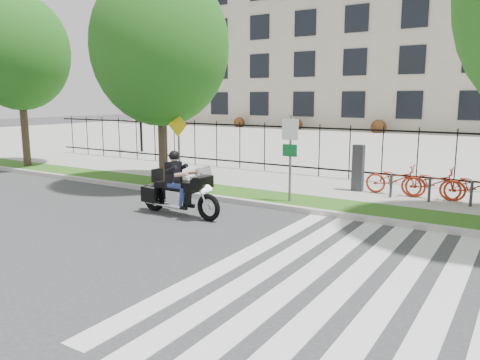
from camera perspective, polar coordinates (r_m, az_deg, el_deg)
The scene contains 14 objects.
ground at distance 10.68m, azimuth -10.16°, elevation -7.27°, with size 120.00×120.00×0.00m, color #323234.
curb at distance 13.85m, azimuth 1.32°, elevation -2.79°, with size 60.00×0.20×0.15m, color #B0ADA6.
grass_verge at distance 14.57m, azimuth 3.04°, elevation -2.16°, with size 60.00×1.50×0.15m, color #235014.
sidewalk at distance 16.75m, azimuth 7.22°, elevation -0.61°, with size 60.00×3.50×0.15m, color #A5A29A.
plaza at distance 33.36m, azimuth 20.15°, elevation 4.10°, with size 80.00×34.00×0.10m, color #A5A29A.
crosswalk_stripes at distance 8.39m, azimuth 15.67°, elevation -12.35°, with size 5.70×8.00×0.01m, color silver, non-canonical shape.
iron_fence at distance 18.18m, azimuth 9.64°, elevation 3.59°, with size 30.00×0.06×2.00m, color black, non-canonical shape.
office_building at distance 53.30m, azimuth 25.60°, elevation 16.44°, with size 60.00×21.90×20.15m.
lamp_post_left at distance 27.17m, azimuth -12.12°, elevation 9.94°, with size 1.06×0.70×4.25m.
street_tree_0 at distance 22.86m, azimuth -25.37°, elevation 13.85°, with size 4.29×4.29×7.37m.
street_tree_1 at distance 16.73m, azimuth -9.72°, elevation 15.76°, with size 4.71×4.71×7.42m.
sign_pole_regulatory at distance 13.51m, azimuth 6.13°, elevation 4.00°, with size 0.50×0.09×2.50m.
sign_pole_warning at distance 15.76m, azimuth -7.52°, elevation 4.83°, with size 0.78×0.09×2.49m.
motorcycle_rider at distance 12.66m, azimuth -7.44°, elevation -1.19°, with size 2.74×0.83×2.11m.
Camera 1 is at (6.93, -7.49, 3.15)m, focal length 35.00 mm.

